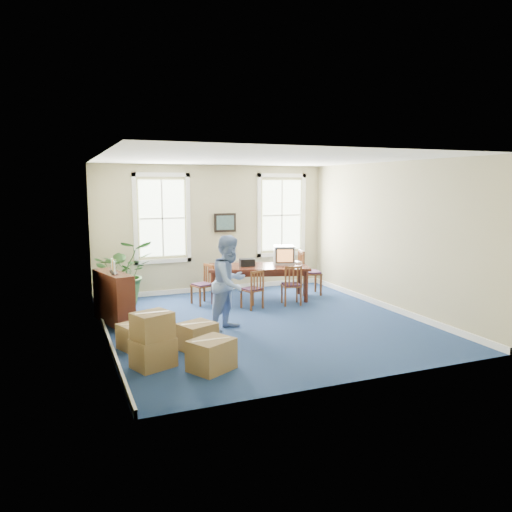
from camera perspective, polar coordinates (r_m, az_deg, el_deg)
name	(u,v)px	position (r m, az deg, el deg)	size (l,w,h in m)	color
floor	(263,322)	(10.00, 0.77, -7.60)	(6.50, 6.50, 0.00)	navy
ceiling	(263,159)	(9.63, 0.80, 11.05)	(6.50, 6.50, 0.00)	white
wall_back	(213,229)	(12.72, -4.91, 3.12)	(6.50, 6.50, 0.00)	tan
wall_front	(356,269)	(6.83, 11.41, -1.43)	(6.50, 6.50, 0.00)	tan
wall_left	(102,250)	(8.97, -17.19, 0.64)	(6.50, 6.50, 0.00)	tan
wall_right	(390,237)	(11.19, 15.11, 2.16)	(6.50, 6.50, 0.00)	tan
baseboard_back	(214,288)	(12.92, -4.78, -3.70)	(6.00, 0.04, 0.12)	white
baseboard_left	(108,336)	(9.29, -16.59, -8.81)	(0.04, 6.50, 0.12)	white
baseboard_right	(387,306)	(11.43, 14.70, -5.54)	(0.04, 6.50, 0.12)	white
window_left	(162,218)	(12.36, -10.68, 4.26)	(1.40, 0.12, 2.20)	white
window_right	(282,215)	(13.37, 2.94, 4.68)	(1.40, 0.12, 2.20)	white
wall_picture	(225,223)	(12.76, -3.56, 3.83)	(0.58, 0.06, 0.48)	black
conference_table	(258,282)	(11.91, 0.27, -3.03)	(2.35, 1.07, 0.80)	#481C11
crt_tv	(284,255)	(12.13, 3.21, 0.14)	(0.48, 0.53, 0.44)	#B7B7BC
game_console	(297,262)	(12.25, 4.67, -0.72)	(0.16, 0.20, 0.05)	white
equipment_bag	(247,263)	(11.78, -1.03, -0.75)	(0.35, 0.23, 0.17)	black
chair_near_left	(252,289)	(11.00, -0.47, -3.80)	(0.39, 0.39, 0.87)	brown
chair_near_right	(291,285)	(11.37, 4.05, -3.28)	(0.41, 0.41, 0.92)	brown
chair_end_left	(202,285)	(11.45, -6.19, -3.27)	(0.41, 0.41, 0.91)	brown
chair_end_right	(310,272)	(12.47, 6.19, -1.85)	(0.50, 0.50, 1.11)	brown
man	(230,283)	(9.34, -2.99, -3.09)	(0.88, 0.68, 1.79)	#718DC4
credenza	(114,300)	(10.06, -15.95, -4.91)	(0.36, 1.26, 0.99)	#481C11
brochure_rack	(113,269)	(9.95, -15.98, -1.40)	(0.10, 0.58, 0.26)	#99999E
potted_plant	(124,272)	(11.66, -14.82, -1.82)	(1.34, 1.17, 1.49)	#23461C
cardboard_boxes	(166,335)	(7.84, -10.25, -8.85)	(1.55, 1.55, 0.89)	olive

